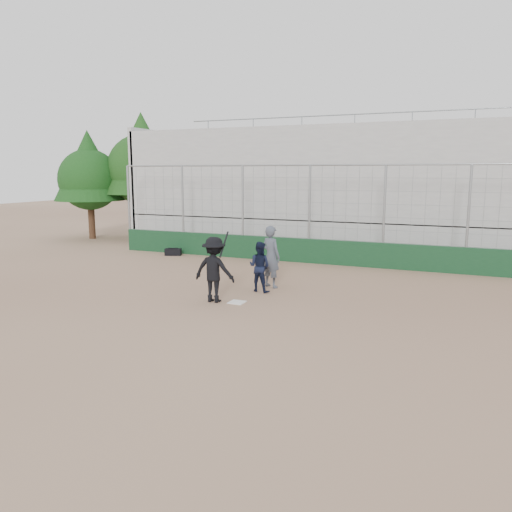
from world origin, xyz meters
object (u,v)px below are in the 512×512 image
at_px(batter_at_plate, 214,270).
at_px(umpire, 271,260).
at_px(catcher_crouched, 259,275).
at_px(equipment_bag, 173,252).

bearing_deg(batter_at_plate, umpire, 70.44).
height_order(catcher_crouched, equipment_bag, catcher_crouched).
distance_m(catcher_crouched, umpire, 0.83).
xyz_separation_m(batter_at_plate, equipment_bag, (-5.51, 6.47, -0.79)).
distance_m(umpire, equipment_bag, 7.60).
xyz_separation_m(batter_at_plate, umpire, (0.84, 2.36, -0.04)).
bearing_deg(umpire, batter_at_plate, 94.63).
bearing_deg(catcher_crouched, equipment_bag, 142.20).
bearing_deg(catcher_crouched, batter_at_plate, -114.35).
bearing_deg(batter_at_plate, catcher_crouched, 65.65).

